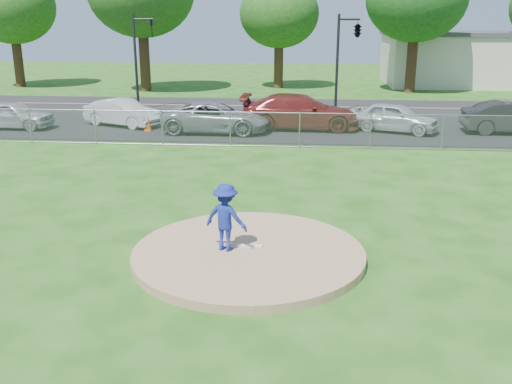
# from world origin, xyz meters

# --- Properties ---
(ground) EXTENTS (120.00, 120.00, 0.00)m
(ground) POSITION_xyz_m (0.00, 10.00, 0.00)
(ground) COLOR #1C4C10
(ground) RESTS_ON ground
(pitchers_mound) EXTENTS (5.40, 5.40, 0.20)m
(pitchers_mound) POSITION_xyz_m (0.00, 0.00, 0.10)
(pitchers_mound) COLOR #A57C5A
(pitchers_mound) RESTS_ON ground
(pitching_rubber) EXTENTS (0.60, 0.15, 0.04)m
(pitching_rubber) POSITION_xyz_m (0.00, 0.20, 0.22)
(pitching_rubber) COLOR white
(pitching_rubber) RESTS_ON pitchers_mound
(chain_link_fence) EXTENTS (40.00, 0.06, 1.50)m
(chain_link_fence) POSITION_xyz_m (0.00, 12.00, 0.75)
(chain_link_fence) COLOR gray
(chain_link_fence) RESTS_ON ground
(parking_lot) EXTENTS (50.00, 8.00, 0.01)m
(parking_lot) POSITION_xyz_m (0.00, 16.50, 0.01)
(parking_lot) COLOR black
(parking_lot) RESTS_ON ground
(street) EXTENTS (60.00, 7.00, 0.01)m
(street) POSITION_xyz_m (0.00, 24.00, 0.00)
(street) COLOR black
(street) RESTS_ON ground
(commercial_building) EXTENTS (16.40, 9.40, 4.30)m
(commercial_building) POSITION_xyz_m (16.00, 38.00, 2.16)
(commercial_building) COLOR beige
(commercial_building) RESTS_ON ground
(tree_center) EXTENTS (6.16, 6.16, 9.84)m
(tree_center) POSITION_xyz_m (-1.00, 34.00, 6.47)
(tree_center) COLOR #392214
(tree_center) RESTS_ON ground
(traffic_signal_left) EXTENTS (1.28, 0.20, 5.60)m
(traffic_signal_left) POSITION_xyz_m (-8.76, 22.00, 3.36)
(traffic_signal_left) COLOR black
(traffic_signal_left) RESTS_ON ground
(traffic_signal_center) EXTENTS (1.42, 2.48, 5.60)m
(traffic_signal_center) POSITION_xyz_m (3.97, 22.00, 4.61)
(traffic_signal_center) COLOR black
(traffic_signal_center) RESTS_ON ground
(pitcher) EXTENTS (1.16, 0.90, 1.58)m
(pitcher) POSITION_xyz_m (-0.52, -0.01, 0.99)
(pitcher) COLOR navy
(pitcher) RESTS_ON pitchers_mound
(traffic_cone) EXTENTS (0.40, 0.40, 0.78)m
(traffic_cone) POSITION_xyz_m (-6.52, 15.12, 0.40)
(traffic_cone) COLOR #FF4F0D
(traffic_cone) RESTS_ON parking_lot
(parked_car_silver) EXTENTS (4.14, 1.81, 1.39)m
(parked_car_silver) POSITION_xyz_m (-13.50, 15.19, 0.70)
(parked_car_silver) COLOR #AFAFB3
(parked_car_silver) RESTS_ON parking_lot
(parked_car_white) EXTENTS (4.41, 3.00, 1.38)m
(parked_car_white) POSITION_xyz_m (-8.17, 16.38, 0.70)
(parked_car_white) COLOR silver
(parked_car_white) RESTS_ON parking_lot
(parked_car_gray) EXTENTS (5.25, 2.50, 1.45)m
(parked_car_gray) POSITION_xyz_m (-3.11, 15.04, 0.73)
(parked_car_gray) COLOR gray
(parked_car_gray) RESTS_ON parking_lot
(parked_car_darkred) EXTENTS (5.98, 2.52, 1.72)m
(parked_car_darkred) POSITION_xyz_m (0.98, 16.35, 0.87)
(parked_car_darkred) COLOR maroon
(parked_car_darkred) RESTS_ON parking_lot
(parked_car_pearl) EXTENTS (4.54, 3.11, 1.44)m
(parked_car_pearl) POSITION_xyz_m (5.58, 15.97, 0.73)
(parked_car_pearl) COLOR #B8BBBD
(parked_car_pearl) RESTS_ON parking_lot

